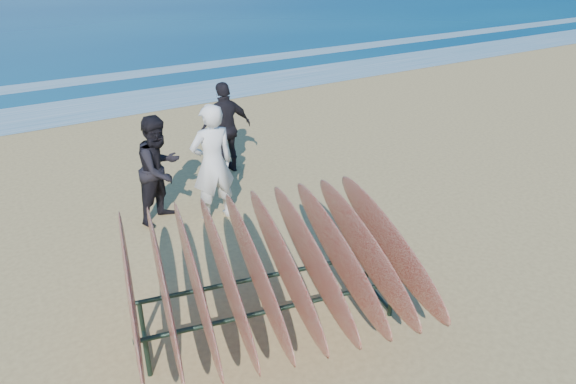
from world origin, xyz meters
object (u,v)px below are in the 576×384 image
Objects in this scene: person_white at (213,163)px; person_dark_b at (226,128)px; person_dark_a at (160,169)px; surfboard_rack at (269,264)px.

person_dark_b is at bearing -120.16° from person_white.
person_dark_b reaches higher than person_dark_a.
person_white is at bearing 57.90° from person_dark_b.
person_white is (0.60, 2.88, 0.10)m from surfboard_rack.
person_dark_b is at bearing 82.40° from surfboard_rack.
surfboard_rack is 2.00× the size of person_dark_b.
person_dark_a is at bearing 104.84° from surfboard_rack.
person_white is 1.99m from person_dark_b.
person_dark_a is (-0.15, 3.30, 0.01)m from surfboard_rack.
person_dark_b is (1.05, 1.69, -0.08)m from person_white.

